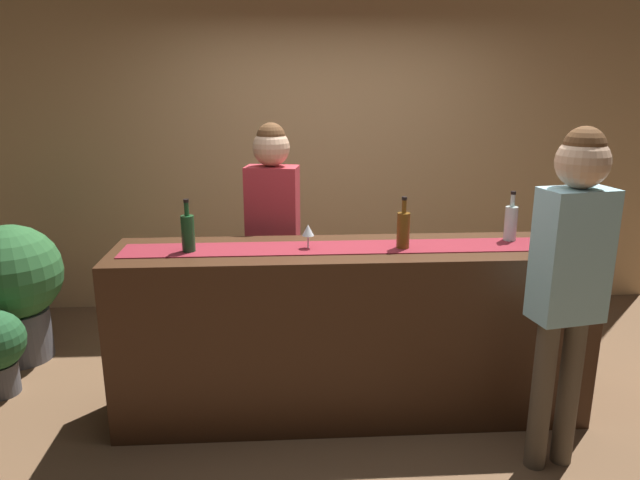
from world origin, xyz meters
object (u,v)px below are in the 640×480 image
(wine_glass_near_customer, at_px, (551,224))
(potted_plant_tall, at_px, (14,284))
(wine_bottle_clear, at_px, (511,223))
(wine_bottle_green, at_px, (188,233))
(wine_bottle_amber, at_px, (403,230))
(bartender, at_px, (273,222))
(customer_sipping, at_px, (570,265))
(wine_glass_mid_counter, at_px, (308,231))

(wine_glass_near_customer, distance_m, potted_plant_tall, 3.65)
(wine_bottle_clear, height_order, wine_bottle_green, same)
(wine_bottle_amber, bearing_deg, wine_glass_near_customer, 6.07)
(wine_bottle_green, bearing_deg, wine_bottle_clear, 3.55)
(wine_glass_near_customer, height_order, bartender, bartender)
(wine_bottle_amber, bearing_deg, bartender, 140.69)
(wine_glass_near_customer, relative_size, customer_sipping, 0.08)
(wine_glass_mid_counter, bearing_deg, wine_bottle_green, -178.14)
(bartender, bearing_deg, customer_sipping, 151.70)
(wine_glass_near_customer, bearing_deg, bartender, 162.59)
(wine_bottle_green, xyz_separation_m, wine_glass_near_customer, (2.12, 0.09, -0.01))
(customer_sipping, bearing_deg, wine_bottle_amber, 131.74)
(wine_bottle_green, height_order, wine_glass_mid_counter, wine_bottle_green)
(wine_bottle_clear, relative_size, wine_glass_near_customer, 2.10)
(wine_bottle_clear, relative_size, customer_sipping, 0.17)
(wine_bottle_amber, relative_size, customer_sipping, 0.17)
(wine_bottle_green, bearing_deg, customer_sipping, -16.21)
(wine_bottle_green, relative_size, wine_glass_near_customer, 2.10)
(wine_bottle_green, bearing_deg, wine_bottle_amber, -0.36)
(wine_bottle_clear, distance_m, wine_glass_mid_counter, 1.22)
(wine_glass_mid_counter, height_order, customer_sipping, customer_sipping)
(wine_bottle_amber, bearing_deg, wine_bottle_clear, 10.48)
(wine_glass_mid_counter, relative_size, potted_plant_tall, 0.14)
(potted_plant_tall, bearing_deg, wine_glass_near_customer, -12.60)
(wine_bottle_amber, height_order, wine_bottle_green, same)
(wine_glass_mid_counter, relative_size, bartender, 0.08)
(wine_glass_near_customer, height_order, customer_sipping, customer_sipping)
(wine_bottle_amber, distance_m, potted_plant_tall, 2.82)
(wine_bottle_amber, xyz_separation_m, potted_plant_tall, (-2.61, 0.88, -0.58))
(wine_bottle_amber, xyz_separation_m, wine_glass_mid_counter, (-0.54, 0.03, -0.01))
(wine_bottle_clear, xyz_separation_m, bartender, (-1.42, 0.49, -0.09))
(wine_bottle_clear, bearing_deg, wine_bottle_green, -176.45)
(wine_bottle_clear, distance_m, wine_glass_near_customer, 0.23)
(wine_bottle_amber, height_order, customer_sipping, customer_sipping)
(bartender, bearing_deg, potted_plant_tall, 2.08)
(wine_bottle_clear, height_order, wine_glass_mid_counter, wine_bottle_clear)
(bartender, xyz_separation_m, potted_plant_tall, (-1.86, 0.27, -0.49))
(wine_glass_near_customer, distance_m, bartender, 1.74)
(bartender, relative_size, customer_sipping, 0.97)
(wine_bottle_clear, xyz_separation_m, potted_plant_tall, (-3.29, 0.76, -0.58))
(wine_glass_near_customer, height_order, wine_glass_mid_counter, same)
(wine_glass_near_customer, bearing_deg, wine_glass_mid_counter, -177.36)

